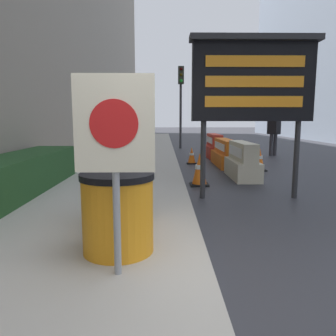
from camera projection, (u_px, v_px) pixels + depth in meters
The scene contains 14 objects.
ground_plane at pixel (216, 297), 2.71m from camera, with size 120.00×120.00×0.00m, color #2D2D33.
hedge_strip at pixel (9, 178), 5.46m from camera, with size 0.90×5.04×0.66m.
barrel_drum_foreground at pixel (118, 212), 3.18m from camera, with size 0.72×0.72×0.78m.
barrel_drum_middle at pixel (122, 192), 4.07m from camera, with size 0.72×0.72×0.78m.
warning_sign at pixel (115, 138), 2.58m from camera, with size 0.64×0.08×1.64m.
message_board at pixel (253, 81), 5.82m from camera, with size 2.28×0.36×2.90m.
jersey_barrier_cream at pixel (242, 162), 8.19m from camera, with size 0.60×1.68×0.90m.
jersey_barrier_orange_near at pixel (225, 154), 10.43m from camera, with size 0.64×2.17×0.83m.
jersey_barrier_red_striped at pixel (214, 147), 12.76m from camera, with size 0.61×1.82×0.90m.
traffic_cone_near at pixel (259, 159), 9.36m from camera, with size 0.38×0.38×0.67m.
traffic_cone_mid at pixel (192, 156), 10.83m from camera, with size 0.31×0.31×0.56m.
traffic_cone_far at pixel (199, 170), 7.26m from camera, with size 0.41×0.41×0.73m.
traffic_light_near_curb at pixel (181, 90), 16.23m from camera, with size 0.28×0.44×4.04m.
pedestrian_worker at pixel (274, 129), 13.28m from camera, with size 0.48×0.55×1.80m.
Camera 1 is at (-0.43, -2.52, 1.45)m, focal length 35.00 mm.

